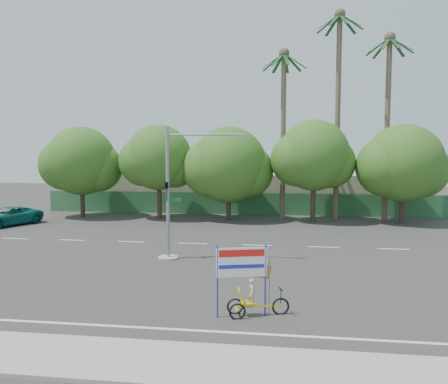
# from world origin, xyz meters

# --- Properties ---
(ground) EXTENTS (120.00, 120.00, 0.00)m
(ground) POSITION_xyz_m (0.00, 0.00, 0.00)
(ground) COLOR #33302D
(ground) RESTS_ON ground
(sidewalk_near) EXTENTS (50.00, 2.40, 0.12)m
(sidewalk_near) POSITION_xyz_m (0.00, -7.50, 0.06)
(sidewalk_near) COLOR gray
(sidewalk_near) RESTS_ON ground
(fence) EXTENTS (38.00, 0.08, 2.00)m
(fence) POSITION_xyz_m (0.00, 21.50, 1.00)
(fence) COLOR #336B3D
(fence) RESTS_ON ground
(building_left) EXTENTS (12.00, 8.00, 4.00)m
(building_left) POSITION_xyz_m (-10.00, 26.00, 2.00)
(building_left) COLOR #B7AD91
(building_left) RESTS_ON ground
(building_right) EXTENTS (14.00, 8.00, 3.60)m
(building_right) POSITION_xyz_m (8.00, 26.00, 1.80)
(building_right) COLOR #B7AD91
(building_right) RESTS_ON ground
(tree_far_left) EXTENTS (7.14, 6.00, 7.96)m
(tree_far_left) POSITION_xyz_m (-14.05, 18.00, 4.76)
(tree_far_left) COLOR #473828
(tree_far_left) RESTS_ON ground
(tree_left) EXTENTS (6.66, 5.60, 8.07)m
(tree_left) POSITION_xyz_m (-7.05, 18.00, 5.06)
(tree_left) COLOR #473828
(tree_left) RESTS_ON ground
(tree_center) EXTENTS (7.62, 6.40, 7.85)m
(tree_center) POSITION_xyz_m (-1.05, 18.00, 4.47)
(tree_center) COLOR #473828
(tree_center) RESTS_ON ground
(tree_right) EXTENTS (6.90, 5.80, 8.36)m
(tree_right) POSITION_xyz_m (5.95, 18.00, 5.24)
(tree_right) COLOR #473828
(tree_right) RESTS_ON ground
(tree_far_right) EXTENTS (7.38, 6.20, 7.94)m
(tree_far_right) POSITION_xyz_m (12.95, 18.00, 4.64)
(tree_far_right) COLOR #473828
(tree_far_right) RESTS_ON ground
(palm_tall) EXTENTS (3.73, 3.79, 17.45)m
(palm_tall) POSITION_xyz_m (8.00, 19.50, 10.46)
(palm_tall) COLOR #70604C
(palm_tall) RESTS_ON ground
(palm_mid) EXTENTS (3.73, 3.79, 15.45)m
(palm_mid) POSITION_xyz_m (12.00, 19.50, 9.40)
(palm_mid) COLOR #70604C
(palm_mid) RESTS_ON ground
(palm_short) EXTENTS (3.73, 3.79, 14.45)m
(palm_short) POSITION_xyz_m (3.50, 19.50, 8.86)
(palm_short) COLOR #70604C
(palm_short) RESTS_ON ground
(traffic_signal) EXTENTS (4.72, 1.10, 7.00)m
(traffic_signal) POSITION_xyz_m (-2.20, 3.98, 2.92)
(traffic_signal) COLOR gray
(traffic_signal) RESTS_ON ground
(trike_billboard) EXTENTS (2.49, 0.96, 2.52)m
(trike_billboard) POSITION_xyz_m (2.38, -3.71, 1.01)
(trike_billboard) COLOR black
(trike_billboard) RESTS_ON ground
(pickup_truck) EXTENTS (4.25, 5.64, 1.42)m
(pickup_truck) POSITION_xyz_m (-17.75, 12.91, 0.71)
(pickup_truck) COLOR #0D615B
(pickup_truck) RESTS_ON ground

